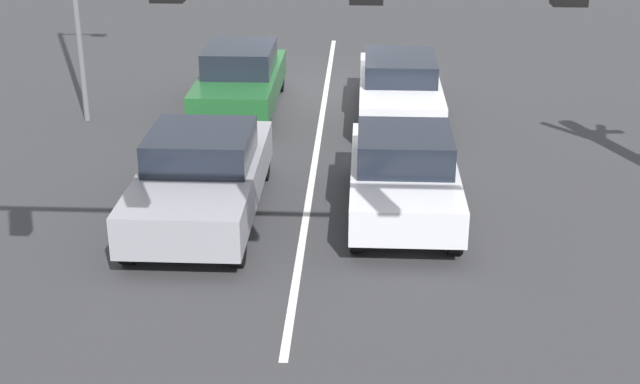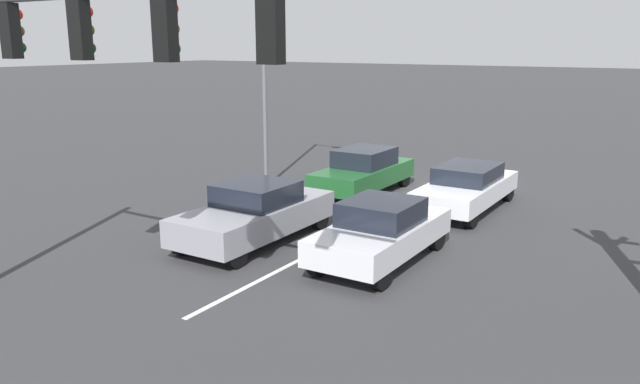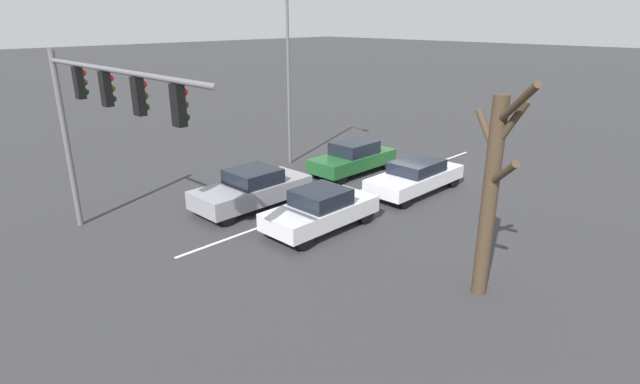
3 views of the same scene
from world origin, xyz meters
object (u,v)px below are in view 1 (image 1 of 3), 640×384
Objects in this scene: car_gray_midlane_front at (202,175)px; traffic_signal_gantry at (110,7)px; car_darkgreen_midlane_second at (240,78)px; car_silver_leftlane_front at (404,173)px; car_white_leftlane_second at (400,85)px.

traffic_signal_gantry is (-0.25, 5.42, 3.89)m from car_gray_midlane_front.
traffic_signal_gantry is (-0.41, 11.56, 3.88)m from car_darkgreen_midlane_second.
car_darkgreen_midlane_second is (0.16, -6.14, 0.01)m from car_gray_midlane_front.
car_silver_leftlane_front is at bearing -119.00° from traffic_signal_gantry.
car_silver_leftlane_front is 7.62m from traffic_signal_gantry.
traffic_signal_gantry is at bearing 61.00° from car_silver_leftlane_front.
car_darkgreen_midlane_second is 12.20m from traffic_signal_gantry.
car_silver_leftlane_front is at bearing -174.82° from car_gray_midlane_front.
car_white_leftlane_second is at bearing 175.89° from car_darkgreen_midlane_second.
traffic_signal_gantry is at bearing 92.66° from car_gray_midlane_front.
car_darkgreen_midlane_second is 3.71m from car_white_leftlane_second.
car_silver_leftlane_front reaches higher than car_white_leftlane_second.
car_darkgreen_midlane_second is at bearing -58.36° from car_silver_leftlane_front.
car_silver_leftlane_front is at bearing 88.85° from car_white_leftlane_second.
car_gray_midlane_front is 6.86m from car_white_leftlane_second.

